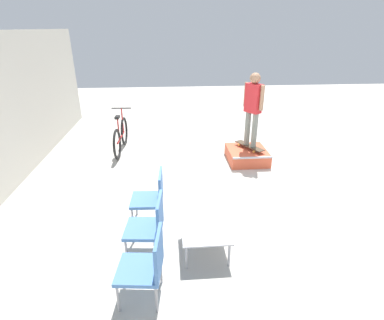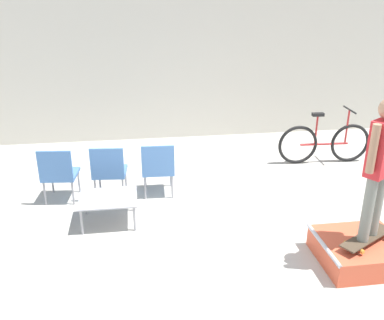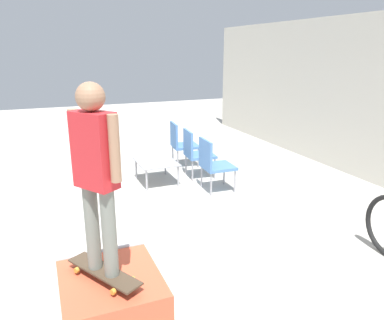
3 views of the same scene
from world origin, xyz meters
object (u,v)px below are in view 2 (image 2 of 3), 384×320
Objects in this scene: patio_chair_right at (158,166)px; bicycle at (324,143)px; skateboard_on_ramp at (367,238)px; person_skater at (381,159)px; coffee_table at (108,200)px; skate_ramp_box at (359,251)px; patio_chair_center at (109,169)px; patio_chair_left at (59,172)px.

bicycle is (3.29, 0.96, -0.11)m from patio_chair_right.
bicycle is at bearing 45.39° from skateboard_on_ramp.
person_skater is 3.66m from coffee_table.
patio_chair_center is at bearing 144.99° from skate_ramp_box.
person_skater reaches higher than patio_chair_left.
skate_ramp_box is at bearing 150.32° from patio_chair_center.
patio_chair_right is at bearing 107.40° from skateboard_on_ramp.
skate_ramp_box is 1.27m from person_skater.
coffee_table is 1.12m from patio_chair_left.
patio_chair_center is 4.19m from bicycle.
person_skater reaches higher than skate_ramp_box.
skateboard_on_ramp is 1.03m from person_skater.
patio_chair_left is 4.95m from bicycle.
patio_chair_right is at bearing 103.22° from person_skater.
patio_chair_left is (-0.79, 0.78, 0.15)m from coffee_table.
person_skater reaches higher than patio_chair_right.
patio_chair_center reaches higher than coffee_table.
skate_ramp_box is 0.57× the size of bicycle.
patio_chair_right is at bearing -173.95° from patio_chair_left.
patio_chair_left is at bearing 150.69° from skate_ramp_box.
patio_chair_right is 0.51× the size of bicycle.
patio_chair_left is 1.57m from patio_chair_right.
skate_ramp_box is 1.25× the size of coffee_table.
bicycle reaches higher than patio_chair_right.
patio_chair_right is 3.43m from bicycle.
patio_chair_center is 0.79m from patio_chair_right.
person_skater is at bearing 149.86° from patio_chair_center.
person_skater is (0.03, -0.06, 1.27)m from skate_ramp_box.
skate_ramp_box is 3.87m from patio_chair_center.
skateboard_on_ramp is 3.35m from bicycle.
skateboard_on_ramp is (0.03, -0.06, 0.23)m from skate_ramp_box.
coffee_table is 0.90× the size of patio_chair_right.
skateboard_on_ramp is 4.57m from patio_chair_left.
skate_ramp_box is 1.23× the size of skateboard_on_ramp.
person_skater is 2.08× the size of coffee_table.
patio_chair_right reaches higher than skateboard_on_ramp.
skate_ramp_box is 1.12× the size of patio_chair_left.
coffee_table is 0.90× the size of patio_chair_center.
person_skater is (0.00, 0.00, 1.03)m from skateboard_on_ramp.
coffee_table is 0.90× the size of patio_chair_left.
coffee_table reaches higher than skate_ramp_box.
coffee_table is at bearing 47.47° from patio_chair_right.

